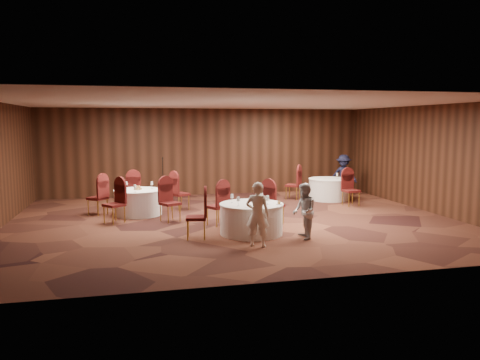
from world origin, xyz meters
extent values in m
plane|color=black|center=(0.00, 0.00, 0.00)|extent=(12.00, 12.00, 0.00)
plane|color=silver|center=(0.00, 0.00, 3.20)|extent=(12.00, 12.00, 0.00)
plane|color=black|center=(0.00, 5.00, 1.60)|extent=(12.00, 0.00, 12.00)
plane|color=black|center=(0.00, -5.00, 1.60)|extent=(12.00, 0.00, 12.00)
plane|color=black|center=(6.00, 0.00, 1.60)|extent=(0.00, 10.00, 10.00)
cylinder|color=white|center=(0.08, -1.55, 0.36)|extent=(1.50, 1.50, 0.72)
cylinder|color=white|center=(0.08, -1.55, 0.72)|extent=(1.53, 1.53, 0.03)
cylinder|color=white|center=(-2.55, 1.47, 0.36)|extent=(1.35, 1.35, 0.72)
cylinder|color=white|center=(-2.55, 1.47, 0.72)|extent=(1.38, 1.38, 0.03)
cylinder|color=white|center=(4.00, 2.81, 0.36)|extent=(1.40, 1.40, 0.72)
cylinder|color=white|center=(4.00, 2.81, 0.72)|extent=(1.43, 1.43, 0.03)
cylinder|color=silver|center=(-0.30, -1.81, 0.74)|extent=(0.06, 0.06, 0.01)
cylinder|color=silver|center=(-0.30, -1.81, 0.80)|extent=(0.01, 0.01, 0.11)
cone|color=silver|center=(-0.30, -1.81, 0.91)|extent=(0.08, 0.08, 0.10)
cylinder|color=silver|center=(0.43, -1.74, 0.74)|extent=(0.06, 0.06, 0.01)
cylinder|color=silver|center=(0.43, -1.74, 0.80)|extent=(0.01, 0.01, 0.11)
cone|color=silver|center=(0.43, -1.74, 0.91)|extent=(0.08, 0.08, 0.10)
cylinder|color=silver|center=(-0.01, -2.00, 0.74)|extent=(0.06, 0.06, 0.01)
cylinder|color=silver|center=(-0.01, -2.00, 0.80)|extent=(0.01, 0.01, 0.11)
cone|color=silver|center=(-0.01, -2.00, 0.91)|extent=(0.08, 0.08, 0.10)
cylinder|color=silver|center=(-0.36, -1.34, 0.74)|extent=(0.06, 0.06, 0.01)
cylinder|color=silver|center=(-0.36, -1.34, 0.80)|extent=(0.01, 0.01, 0.11)
cone|color=silver|center=(-0.36, -1.34, 0.91)|extent=(0.08, 0.08, 0.10)
cylinder|color=silver|center=(0.42, -1.23, 0.74)|extent=(0.06, 0.06, 0.01)
cylinder|color=silver|center=(0.42, -1.23, 0.80)|extent=(0.01, 0.01, 0.11)
cone|color=silver|center=(0.42, -1.23, 0.91)|extent=(0.08, 0.08, 0.10)
cylinder|color=white|center=(0.05, -2.05, 0.75)|extent=(0.15, 0.15, 0.01)
sphere|color=#9E6B33|center=(0.05, -2.05, 0.79)|extent=(0.08, 0.08, 0.08)
cylinder|color=white|center=(0.69, -1.81, 0.75)|extent=(0.15, 0.15, 0.01)
sphere|color=#9E6B33|center=(0.69, -1.81, 0.79)|extent=(0.08, 0.08, 0.08)
cylinder|color=white|center=(0.57, -1.21, 0.75)|extent=(0.15, 0.15, 0.01)
sphere|color=#9E6B33|center=(0.57, -1.21, 0.79)|extent=(0.08, 0.08, 0.08)
cylinder|color=silver|center=(-2.14, 1.60, 0.74)|extent=(0.06, 0.06, 0.01)
cylinder|color=silver|center=(-2.14, 1.60, 0.80)|extent=(0.01, 0.01, 0.11)
cone|color=silver|center=(-2.14, 1.60, 0.91)|extent=(0.08, 0.08, 0.10)
cylinder|color=silver|center=(-2.88, 1.77, 0.74)|extent=(0.06, 0.06, 0.01)
cylinder|color=silver|center=(-2.88, 1.77, 0.80)|extent=(0.01, 0.01, 0.11)
cone|color=silver|center=(-2.88, 1.77, 0.91)|extent=(0.08, 0.08, 0.10)
cylinder|color=silver|center=(-2.63, 0.98, 0.74)|extent=(0.06, 0.06, 0.01)
cylinder|color=silver|center=(-2.63, 0.98, 0.80)|extent=(0.01, 0.01, 0.11)
cone|color=silver|center=(-2.63, 0.98, 0.91)|extent=(0.08, 0.08, 0.10)
cylinder|color=olive|center=(-2.55, 1.47, 0.77)|extent=(0.22, 0.22, 0.06)
sphere|color=#9E6B33|center=(-2.58, 1.49, 0.83)|extent=(0.07, 0.07, 0.07)
sphere|color=#9E6B33|center=(-2.51, 1.45, 0.83)|extent=(0.07, 0.07, 0.07)
cylinder|color=silver|center=(4.20, 2.60, 0.74)|extent=(0.06, 0.06, 0.01)
cylinder|color=silver|center=(4.20, 2.60, 0.80)|extent=(0.01, 0.01, 0.11)
cone|color=silver|center=(4.20, 2.60, 0.91)|extent=(0.08, 0.08, 0.10)
cylinder|color=black|center=(-1.67, 3.92, 0.01)|extent=(0.24, 0.24, 0.02)
cylinder|color=black|center=(-1.67, 3.92, 0.76)|extent=(0.02, 0.02, 1.48)
cylinder|color=black|center=(-1.67, 3.97, 1.47)|extent=(0.04, 0.12, 0.04)
imported|color=white|center=(-0.09, -2.73, 0.71)|extent=(0.61, 0.52, 1.41)
imported|color=#A9A9AD|center=(1.14, -2.30, 0.65)|extent=(0.55, 0.68, 1.30)
imported|color=black|center=(4.92, 3.61, 0.75)|extent=(1.12, 1.00, 1.51)
camera|label=1|loc=(-2.67, -12.27, 2.65)|focal=35.00mm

